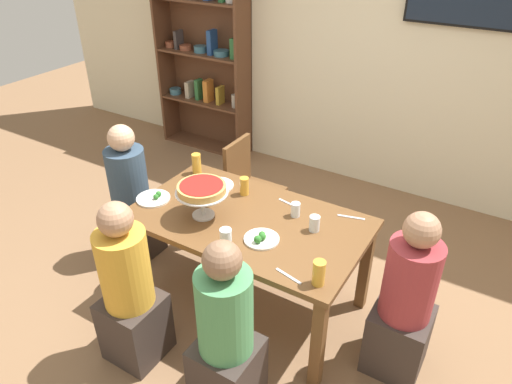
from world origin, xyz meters
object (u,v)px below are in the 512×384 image
object	(u,v)px
cutlery_fork_near	(288,276)
bookshelf	(204,51)
dining_table	(248,230)
water_glass_clear_far	(315,223)
diner_head_east	(404,308)
salad_plate_far_diner	(154,198)
water_glass_clear_spare	(226,237)
salad_plate_near_diner	(218,185)
cutlery_knife_near	(289,204)
beer_glass_amber_tall	(197,164)
beer_glass_amber_short	(244,186)
water_glass_clear_near	(296,210)
diner_near_right	(226,340)
chair_far_left	(249,185)
diner_head_west	(131,202)
cutlery_fork_far	(351,217)
deep_dish_pizza_stand	(202,190)
diner_near_left	(130,295)
salad_plate_spare	(261,238)

from	to	relation	value
cutlery_fork_near	bookshelf	bearing A→B (deg)	147.46
dining_table	water_glass_clear_far	world-z (taller)	water_glass_clear_far
bookshelf	diner_head_east	distance (m)	3.61
diner_head_east	salad_plate_far_diner	size ratio (longest dim) A/B	4.87
water_glass_clear_spare	bookshelf	bearing A→B (deg)	128.79
salad_plate_near_diner	cutlery_knife_near	xyz separation A→B (m)	(0.56, 0.06, -0.01)
beer_glass_amber_tall	beer_glass_amber_short	distance (m)	0.48
salad_plate_near_diner	beer_glass_amber_short	distance (m)	0.23
cutlery_fork_near	beer_glass_amber_tall	bearing A→B (deg)	162.59
water_glass_clear_near	diner_near_right	bearing A→B (deg)	-85.64
bookshelf	diner_head_east	xyz separation A→B (m)	(2.91, -2.02, -0.64)
bookshelf	diner_near_right	xyz separation A→B (m)	(2.16, -2.76, -0.64)
beer_glass_amber_short	diner_near_right	bearing A→B (deg)	-62.84
chair_far_left	water_glass_clear_far	xyz separation A→B (m)	(0.88, -0.62, 0.31)
cutlery_knife_near	diner_near_right	bearing A→B (deg)	110.91
diner_head_east	diner_near_right	distance (m)	1.06
bookshelf	water_glass_clear_far	distance (m)	2.99
cutlery_knife_near	cutlery_fork_near	bearing A→B (deg)	128.99
diner_head_west	beer_glass_amber_tall	distance (m)	0.63
salad_plate_far_diner	water_glass_clear_spare	distance (m)	0.74
beer_glass_amber_tall	beer_glass_amber_short	size ratio (longest dim) A/B	1.22
diner_near_right	salad_plate_near_diner	distance (m)	1.25
salad_plate_near_diner	cutlery_fork_far	size ratio (longest dim) A/B	1.29
dining_table	salad_plate_near_diner	distance (m)	0.48
water_glass_clear_far	chair_far_left	bearing A→B (deg)	144.75
diner_near_right	beer_glass_amber_short	world-z (taller)	diner_near_right
bookshelf	beer_glass_amber_short	size ratio (longest dim) A/B	16.81
water_glass_clear_near	cutlery_fork_near	bearing A→B (deg)	-66.37
bookshelf	beer_glass_amber_short	xyz separation A→B (m)	(1.65, -1.78, -0.32)
diner_head_east	beer_glass_amber_tall	distance (m)	1.80
chair_far_left	salad_plate_near_diner	world-z (taller)	chair_far_left
diner_head_west	deep_dish_pizza_stand	size ratio (longest dim) A/B	3.31
chair_far_left	cutlery_fork_far	size ratio (longest dim) A/B	4.83
diner_near_left	cutlery_knife_near	world-z (taller)	diner_near_left
dining_table	bookshelf	bearing A→B (deg)	132.27
diner_near_right	cutlery_fork_far	size ratio (longest dim) A/B	6.39
diner_near_right	bookshelf	bearing A→B (deg)	37.99
salad_plate_spare	beer_glass_amber_tall	bearing A→B (deg)	150.84
diner_near_right	salad_plate_spare	bearing A→B (deg)	12.15
beer_glass_amber_short	deep_dish_pizza_stand	bearing A→B (deg)	-103.03
salad_plate_near_diner	cutlery_knife_near	bearing A→B (deg)	6.13
deep_dish_pizza_stand	beer_glass_amber_short	distance (m)	0.40
diner_near_right	cutlery_fork_near	xyz separation A→B (m)	(0.17, 0.38, 0.25)
chair_far_left	water_glass_clear_far	bearing A→B (deg)	54.75
diner_near_right	cutlery_fork_near	distance (m)	0.49
water_glass_clear_near	cutlery_fork_near	xyz separation A→B (m)	(0.24, -0.55, -0.05)
diner_near_left	beer_glass_amber_short	distance (m)	1.07
deep_dish_pizza_stand	water_glass_clear_far	bearing A→B (deg)	18.30
beer_glass_amber_short	cutlery_fork_near	bearing A→B (deg)	-41.97
dining_table	cutlery_knife_near	bearing A→B (deg)	62.82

